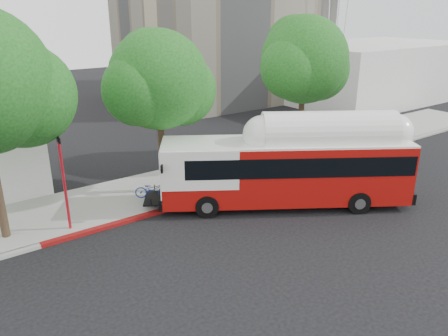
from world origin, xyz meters
The scene contains 9 objects.
ground centered at (0.00, 0.00, 0.00)m, with size 120.00×120.00×0.00m, color black.
sidewalk centered at (0.00, 6.50, 0.07)m, with size 60.00×5.00×0.15m, color gray.
curb_strip centered at (0.00, 3.90, 0.07)m, with size 60.00×0.30×0.15m, color gray.
red_curb_segment centered at (-3.00, 3.90, 0.08)m, with size 10.00×0.32×0.16m, color maroon.
street_tree_mid centered at (-0.59, 6.06, 5.91)m, with size 5.75×5.00×8.62m.
street_tree_right centered at (9.44, 5.86, 6.26)m, with size 6.21×5.40×9.18m.
horizon_block centered at (30.00, 16.00, 3.00)m, with size 20.00×12.00×6.00m, color silver.
transit_bus centered at (3.37, 1.04, 1.81)m, with size 12.30×8.91×3.88m.
signal_pole centered at (-6.51, 4.59, 2.26)m, with size 0.13×0.42×4.41m.
Camera 1 is at (-11.09, -13.70, 9.46)m, focal length 35.00 mm.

